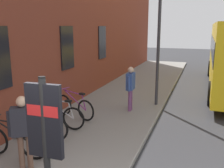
% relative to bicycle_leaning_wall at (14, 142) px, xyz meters
% --- Properties ---
extents(ground, '(60.00, 60.00, 0.00)m').
position_rel_bicycle_leaning_wall_xyz_m(ground, '(4.48, -3.72, -0.51)').
color(ground, '#2D2D30').
extents(sidewalk_pavement, '(24.00, 3.50, 0.12)m').
position_rel_bicycle_leaning_wall_xyz_m(sidewalk_pavement, '(6.48, -0.97, -0.45)').
color(sidewalk_pavement, gray).
rests_on(sidewalk_pavement, ground).
extents(station_facade, '(22.00, 0.65, 7.21)m').
position_rel_bicycle_leaning_wall_xyz_m(station_facade, '(7.47, 1.08, 3.09)').
color(station_facade, brown).
rests_on(station_facade, ground).
extents(bicycle_leaning_wall, '(0.48, 1.77, 0.97)m').
position_rel_bicycle_leaning_wall_xyz_m(bicycle_leaning_wall, '(0.00, 0.00, 0.00)').
color(bicycle_leaning_wall, black).
rests_on(bicycle_leaning_wall, sidewalk_pavement).
extents(bicycle_far_end, '(0.54, 1.74, 0.97)m').
position_rel_bicycle_leaning_wall_xyz_m(bicycle_far_end, '(0.95, 0.04, 0.00)').
color(bicycle_far_end, black).
rests_on(bicycle_far_end, sidewalk_pavement).
extents(bicycle_nearest_sign, '(0.48, 1.77, 0.97)m').
position_rel_bicycle_leaning_wall_xyz_m(bicycle_nearest_sign, '(1.90, -0.03, 0.00)').
color(bicycle_nearest_sign, black).
rests_on(bicycle_nearest_sign, sidewalk_pavement).
extents(bicycle_end_of_row, '(0.67, 1.70, 0.97)m').
position_rel_bicycle_leaning_wall_xyz_m(bicycle_end_of_row, '(2.91, -0.06, 0.00)').
color(bicycle_end_of_row, black).
rests_on(bicycle_end_of_row, sidewalk_pavement).
extents(transit_info_sign, '(0.11, 0.55, 2.40)m').
position_rel_bicycle_leaning_wall_xyz_m(transit_info_sign, '(-1.58, -2.02, 1.21)').
color(transit_info_sign, black).
rests_on(transit_info_sign, sidewalk_pavement).
extents(pedestrian_crossing_street, '(0.63, 0.24, 1.64)m').
position_rel_bicycle_leaning_wall_xyz_m(pedestrian_crossing_street, '(4.28, -1.65, 0.61)').
color(pedestrian_crossing_street, '#723F72').
rests_on(pedestrian_crossing_street, sidewalk_pavement).
extents(pedestrian_near_bus, '(0.46, 0.55, 1.67)m').
position_rel_bicycle_leaning_wall_xyz_m(pedestrian_near_bus, '(-0.38, -0.62, 0.63)').
color(pedestrian_near_bus, brown).
rests_on(pedestrian_near_bus, sidewalk_pavement).
extents(street_lamp, '(0.28, 0.28, 5.42)m').
position_rel_bicycle_leaning_wall_xyz_m(street_lamp, '(5.37, -2.42, 2.81)').
color(street_lamp, '#333338').
rests_on(street_lamp, sidewalk_pavement).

